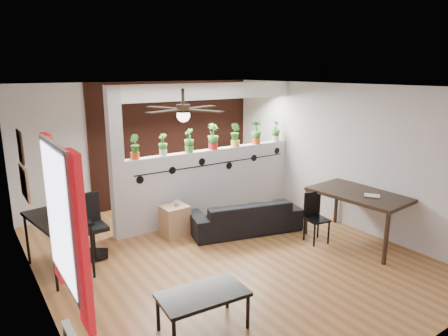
# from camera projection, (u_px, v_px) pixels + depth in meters

# --- Properties ---
(room_shell) EXTENTS (6.30, 7.10, 2.90)m
(room_shell) POSITION_uv_depth(u_px,v_px,m) (222.00, 174.00, 6.03)
(room_shell) COLOR brown
(room_shell) RESTS_ON ground
(partition_wall) EXTENTS (3.60, 0.18, 1.35)m
(partition_wall) POSITION_uv_depth(u_px,v_px,m) (213.00, 183.00, 7.82)
(partition_wall) COLOR #BCBCC1
(partition_wall) RESTS_ON ground
(ceiling_header) EXTENTS (3.60, 0.18, 0.30)m
(ceiling_header) POSITION_uv_depth(u_px,v_px,m) (213.00, 91.00, 7.39)
(ceiling_header) COLOR white
(ceiling_header) RESTS_ON room_shell
(pier_column) EXTENTS (0.22, 0.20, 2.60)m
(pier_column) POSITION_uv_depth(u_px,v_px,m) (116.00, 165.00, 6.63)
(pier_column) COLOR #BCBCC1
(pier_column) RESTS_ON ground
(brick_panel) EXTENTS (3.90, 0.05, 2.60)m
(brick_panel) POSITION_uv_depth(u_px,v_px,m) (177.00, 141.00, 8.85)
(brick_panel) COLOR brown
(brick_panel) RESTS_ON ground
(vine_decal) EXTENTS (3.31, 0.01, 0.30)m
(vine_decal) POSITION_uv_depth(u_px,v_px,m) (216.00, 164.00, 7.64)
(vine_decal) COLOR black
(vine_decal) RESTS_ON partition_wall
(window_assembly) EXTENTS (0.09, 1.30, 1.55)m
(window_assembly) POSITION_uv_depth(u_px,v_px,m) (62.00, 219.00, 3.62)
(window_assembly) COLOR white
(window_assembly) RESTS_ON room_shell
(corkboard) EXTENTS (0.03, 0.60, 0.45)m
(corkboard) POSITION_uv_depth(u_px,v_px,m) (24.00, 183.00, 5.38)
(corkboard) COLOR #A3744F
(corkboard) RESTS_ON room_shell
(framed_art) EXTENTS (0.03, 0.34, 0.44)m
(framed_art) POSITION_uv_depth(u_px,v_px,m) (20.00, 147.00, 5.21)
(framed_art) COLOR #8C7259
(framed_art) RESTS_ON room_shell
(ceiling_fan) EXTENTS (1.19, 1.19, 0.43)m
(ceiling_fan) POSITION_uv_depth(u_px,v_px,m) (183.00, 111.00, 5.11)
(ceiling_fan) COLOR black
(ceiling_fan) RESTS_ON room_shell
(potted_plant_0) EXTENTS (0.19, 0.23, 0.43)m
(potted_plant_0) POSITION_uv_depth(u_px,v_px,m) (134.00, 146.00, 6.74)
(potted_plant_0) COLOR red
(potted_plant_0) RESTS_ON partition_wall
(potted_plant_1) EXTENTS (0.23, 0.24, 0.39)m
(potted_plant_1) POSITION_uv_depth(u_px,v_px,m) (163.00, 144.00, 7.03)
(potted_plant_1) COLOR silver
(potted_plant_1) RESTS_ON partition_wall
(potted_plant_2) EXTENTS (0.20, 0.24, 0.44)m
(potted_plant_2) POSITION_uv_depth(u_px,v_px,m) (189.00, 140.00, 7.31)
(potted_plant_2) COLOR #428731
(potted_plant_2) RESTS_ON partition_wall
(potted_plant_3) EXTENTS (0.27, 0.22, 0.49)m
(potted_plant_3) POSITION_uv_depth(u_px,v_px,m) (213.00, 136.00, 7.60)
(potted_plant_3) COLOR red
(potted_plant_3) RESTS_ON partition_wall
(potted_plant_4) EXTENTS (0.20, 0.25, 0.48)m
(potted_plant_4) POSITION_uv_depth(u_px,v_px,m) (235.00, 134.00, 7.88)
(potted_plant_4) COLOR gold
(potted_plant_4) RESTS_ON partition_wall
(potted_plant_5) EXTENTS (0.31, 0.30, 0.47)m
(potted_plant_5) POSITION_uv_depth(u_px,v_px,m) (256.00, 132.00, 8.17)
(potted_plant_5) COLOR #D64B19
(potted_plant_5) RESTS_ON partition_wall
(potted_plant_6) EXTENTS (0.30, 0.29, 0.45)m
(potted_plant_6) POSITION_uv_depth(u_px,v_px,m) (276.00, 130.00, 8.46)
(potted_plant_6) COLOR silver
(potted_plant_6) RESTS_ON partition_wall
(sofa) EXTENTS (2.01, 1.20, 0.55)m
(sofa) POSITION_uv_depth(u_px,v_px,m) (245.00, 216.00, 7.17)
(sofa) COLOR black
(sofa) RESTS_ON ground
(cube_shelf) EXTENTS (0.45, 0.40, 0.54)m
(cube_shelf) POSITION_uv_depth(u_px,v_px,m) (175.00, 221.00, 6.96)
(cube_shelf) COLOR #A47E56
(cube_shelf) RESTS_ON ground
(cup) EXTENTS (0.12, 0.12, 0.09)m
(cup) POSITION_uv_depth(u_px,v_px,m) (177.00, 203.00, 6.91)
(cup) COLOR gray
(cup) RESTS_ON cube_shelf
(computer_desk) EXTENTS (0.77, 1.21, 0.82)m
(computer_desk) POSITION_uv_depth(u_px,v_px,m) (56.00, 222.00, 5.61)
(computer_desk) COLOR black
(computer_desk) RESTS_ON ground
(monitor) EXTENTS (0.36, 0.08, 0.20)m
(monitor) POSITION_uv_depth(u_px,v_px,m) (53.00, 207.00, 5.69)
(monitor) COLOR black
(monitor) RESTS_ON computer_desk
(office_chair) EXTENTS (0.50, 0.50, 0.97)m
(office_chair) POSITION_uv_depth(u_px,v_px,m) (91.00, 230.00, 6.15)
(office_chair) COLOR black
(office_chair) RESTS_ON ground
(dining_table) EXTENTS (1.09, 1.65, 0.86)m
(dining_table) POSITION_uv_depth(u_px,v_px,m) (360.00, 198.00, 6.62)
(dining_table) COLOR black
(dining_table) RESTS_ON ground
(book) EXTENTS (0.28, 0.29, 0.02)m
(book) POSITION_uv_depth(u_px,v_px,m) (372.00, 197.00, 6.30)
(book) COLOR gray
(book) RESTS_ON dining_table
(folding_chair) EXTENTS (0.40, 0.40, 0.84)m
(folding_chair) POSITION_uv_depth(u_px,v_px,m) (314.00, 213.00, 6.70)
(folding_chair) COLOR black
(folding_chair) RESTS_ON ground
(coffee_table) EXTENTS (1.00, 0.61, 0.45)m
(coffee_table) POSITION_uv_depth(u_px,v_px,m) (203.00, 297.00, 4.38)
(coffee_table) COLOR black
(coffee_table) RESTS_ON ground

